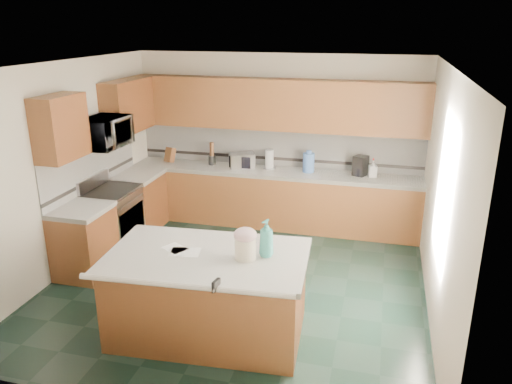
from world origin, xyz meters
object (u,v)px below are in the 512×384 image
(treat_jar, at_px, (245,248))
(toaster_oven, at_px, (242,160))
(island_top, at_px, (207,257))
(knife_block, at_px, (170,155))
(coffee_maker, at_px, (360,166))
(island_base, at_px, (208,297))
(soap_bottle_island, at_px, (266,238))

(treat_jar, bearing_deg, toaster_oven, 97.84)
(island_top, distance_m, toaster_oven, 3.19)
(island_top, xyz_separation_m, knife_block, (-1.78, 3.14, 0.15))
(knife_block, relative_size, coffee_maker, 0.81)
(treat_jar, relative_size, toaster_oven, 0.56)
(knife_block, distance_m, coffee_maker, 3.12)
(treat_jar, bearing_deg, island_top, 172.44)
(island_top, xyz_separation_m, toaster_oven, (-0.54, 3.14, 0.14))
(island_base, relative_size, treat_jar, 8.73)
(island_base, bearing_deg, island_top, 0.00)
(treat_jar, height_order, knife_block, knife_block)
(coffee_maker, bearing_deg, toaster_oven, -154.65)
(island_base, bearing_deg, coffee_maker, 63.11)
(island_top, height_order, toaster_oven, toaster_oven)
(island_base, xyz_separation_m, treat_jar, (0.40, 0.01, 0.60))
(soap_bottle_island, bearing_deg, treat_jar, -126.64)
(island_top, bearing_deg, island_base, 0.00)
(soap_bottle_island, distance_m, toaster_oven, 3.22)
(treat_jar, relative_size, coffee_maker, 0.73)
(soap_bottle_island, relative_size, knife_block, 1.57)
(island_base, height_order, soap_bottle_island, soap_bottle_island)
(island_base, height_order, knife_block, knife_block)
(coffee_maker, bearing_deg, knife_block, -155.02)
(treat_jar, height_order, coffee_maker, coffee_maker)
(island_base, relative_size, knife_block, 7.82)
(knife_block, bearing_deg, toaster_oven, 17.86)
(treat_jar, xyz_separation_m, soap_bottle_island, (0.19, 0.12, 0.08))
(island_top, height_order, coffee_maker, coffee_maker)
(island_top, height_order, soap_bottle_island, soap_bottle_island)
(island_top, height_order, treat_jar, treat_jar)
(island_top, distance_m, knife_block, 3.62)
(island_base, xyz_separation_m, soap_bottle_island, (0.59, 0.12, 0.68))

